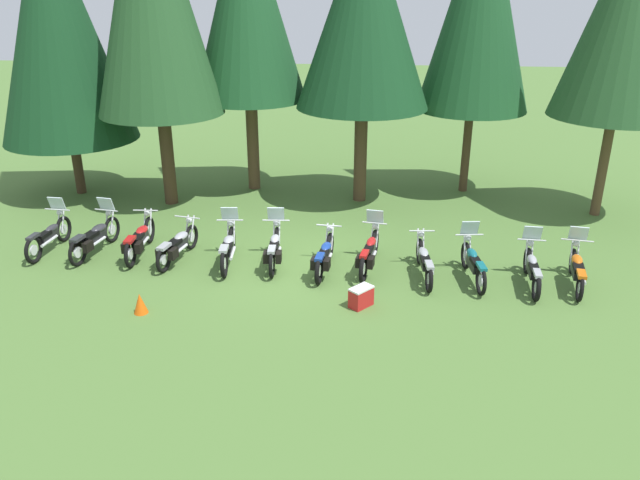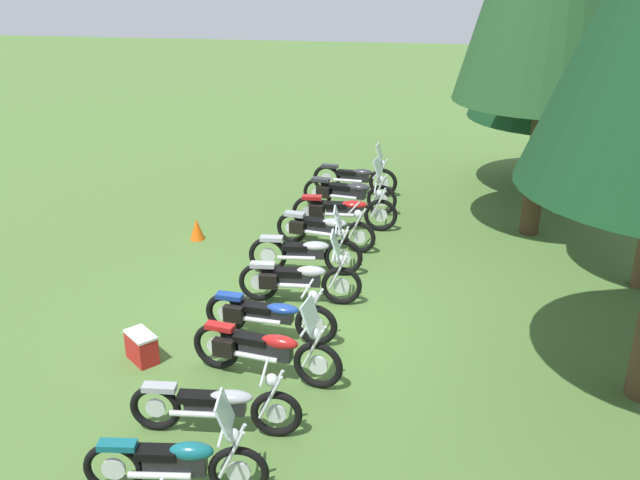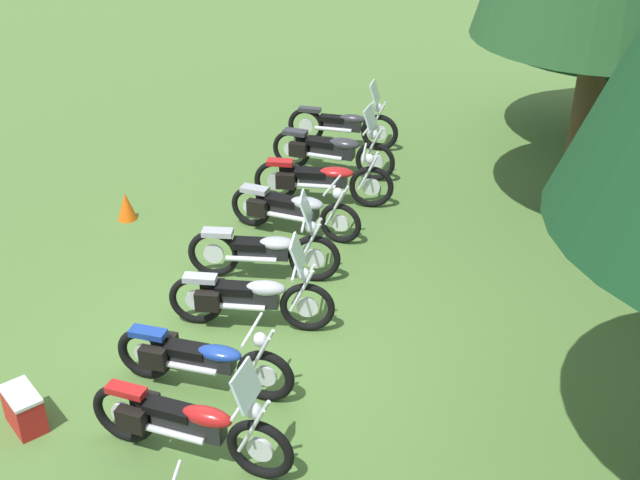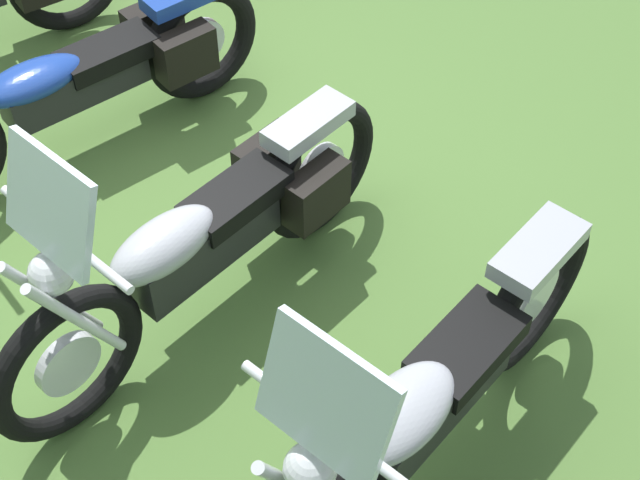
% 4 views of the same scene
% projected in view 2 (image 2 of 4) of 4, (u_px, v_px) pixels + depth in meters
% --- Properties ---
extents(ground_plane, '(80.00, 80.00, 0.00)m').
position_uv_depth(ground_plane, '(288.00, 319.00, 12.15)').
color(ground_plane, '#4C7033').
extents(motorcycle_0, '(0.74, 2.23, 1.38)m').
position_uv_depth(motorcycle_0, '(356.00, 177.00, 18.21)').
color(motorcycle_0, black).
rests_on(motorcycle_0, ground_plane).
extents(motorcycle_1, '(0.83, 2.35, 1.38)m').
position_uv_depth(motorcycle_1, '(348.00, 192.00, 17.03)').
color(motorcycle_1, black).
rests_on(motorcycle_1, ground_plane).
extents(motorcycle_2, '(0.70, 2.41, 1.03)m').
position_uv_depth(motorcycle_2, '(342.00, 210.00, 15.90)').
color(motorcycle_2, black).
rests_on(motorcycle_2, ground_plane).
extents(motorcycle_3, '(0.87, 2.22, 1.00)m').
position_uv_depth(motorcycle_3, '(323.00, 228.00, 14.93)').
color(motorcycle_3, black).
rests_on(motorcycle_3, ground_plane).
extents(motorcycle_4, '(0.70, 2.24, 1.39)m').
position_uv_depth(motorcycle_4, '(307.00, 252.00, 13.66)').
color(motorcycle_4, black).
rests_on(motorcycle_4, ground_plane).
extents(motorcycle_5, '(0.73, 2.24, 1.38)m').
position_uv_depth(motorcycle_5, '(298.00, 278.00, 12.55)').
color(motorcycle_5, black).
rests_on(motorcycle_5, ground_plane).
extents(motorcycle_6, '(0.69, 2.26, 1.01)m').
position_uv_depth(motorcycle_6, '(267.00, 314.00, 11.40)').
color(motorcycle_6, black).
rests_on(motorcycle_6, ground_plane).
extents(motorcycle_7, '(0.77, 2.36, 1.39)m').
position_uv_depth(motorcycle_7, '(264.00, 349.00, 10.32)').
color(motorcycle_7, black).
rests_on(motorcycle_7, ground_plane).
extents(motorcycle_8, '(0.64, 2.29, 1.00)m').
position_uv_depth(motorcycle_8, '(216.00, 405.00, 9.12)').
color(motorcycle_8, black).
rests_on(motorcycle_8, ground_plane).
extents(motorcycle_9, '(0.70, 2.16, 1.37)m').
position_uv_depth(motorcycle_9, '(178.00, 462.00, 8.04)').
color(motorcycle_9, black).
rests_on(motorcycle_9, ground_plane).
extents(picnic_cooler, '(0.60, 0.63, 0.48)m').
position_uv_depth(picnic_cooler, '(142.00, 347.00, 10.84)').
color(picnic_cooler, red).
rests_on(picnic_cooler, ground_plane).
extents(traffic_cone, '(0.32, 0.32, 0.48)m').
position_uv_depth(traffic_cone, '(197.00, 229.00, 15.43)').
color(traffic_cone, '#EA590F').
rests_on(traffic_cone, ground_plane).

